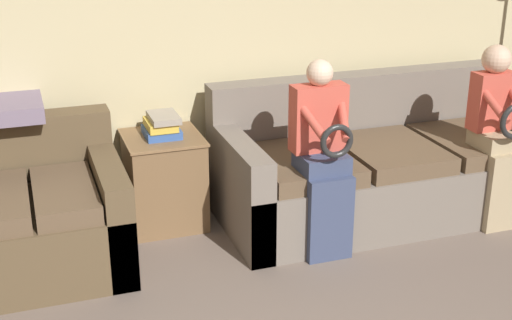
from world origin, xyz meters
TOP-DOWN VIEW (x-y plane):
  - wall_back at (0.00, 2.88)m, footprint 7.49×0.06m
  - couch_main at (1.34, 2.29)m, footprint 2.26×1.00m
  - couch_side at (-1.19, 2.27)m, footprint 1.44×0.99m
  - child_left_seated at (0.71, 1.87)m, footprint 0.34×0.37m
  - child_right_seated at (1.96, 1.87)m, footprint 0.28×0.38m
  - side_shelf at (-0.13, 2.57)m, footprint 0.51×0.52m
  - book_stack at (-0.13, 2.58)m, footprint 0.23×0.28m
  - throw_pillow at (-1.09, 2.63)m, footprint 0.45×0.45m

SIDE VIEW (x-z plane):
  - couch_side at x=-1.19m, z-range -0.11..0.73m
  - side_shelf at x=-0.13m, z-range 0.01..0.64m
  - couch_main at x=1.34m, z-range -0.14..0.78m
  - child_left_seated at x=0.71m, z-range 0.05..1.26m
  - child_right_seated at x=1.96m, z-range 0.08..1.29m
  - book_stack at x=-0.13m, z-range 0.63..0.78m
  - throw_pillow at x=-1.09m, z-range 0.84..0.94m
  - wall_back at x=0.00m, z-range 0.00..2.55m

